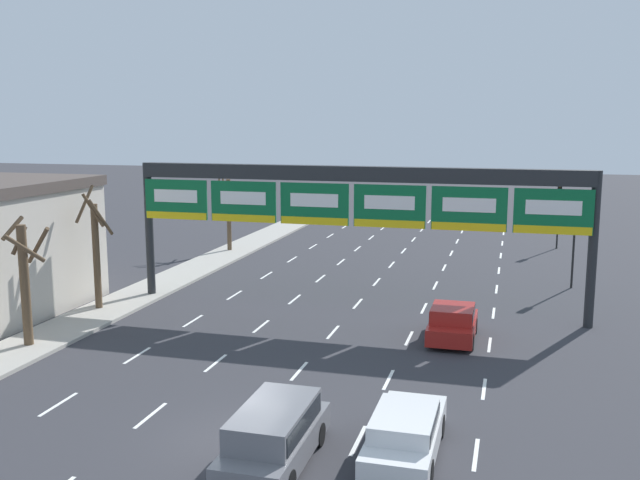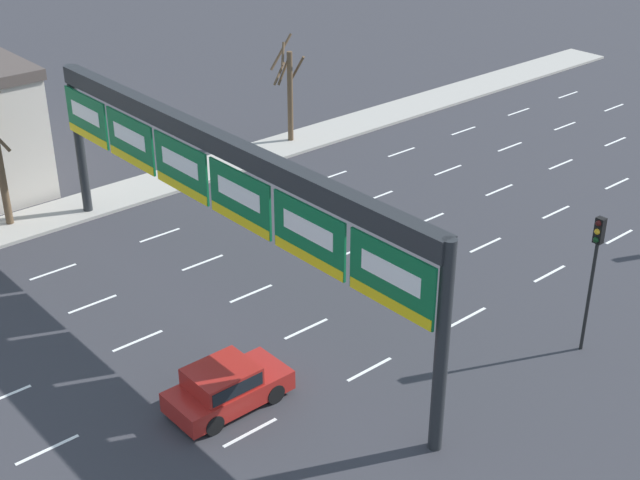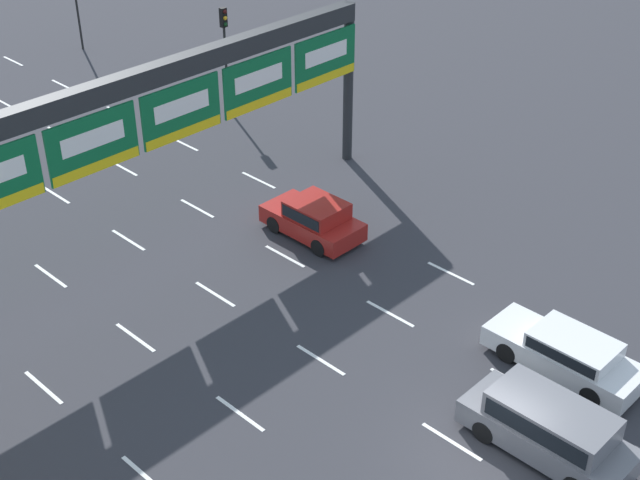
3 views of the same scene
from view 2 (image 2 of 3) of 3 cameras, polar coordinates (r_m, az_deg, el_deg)
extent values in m
cube|color=white|center=(37.45, -16.71, -1.97)|extent=(0.12, 2.00, 0.01)
cube|color=white|center=(39.38, -10.21, 0.31)|extent=(0.12, 2.00, 0.01)
cube|color=white|center=(41.83, -4.39, 2.34)|extent=(0.12, 2.00, 0.01)
cube|color=white|center=(44.70, 0.74, 4.11)|extent=(0.12, 2.00, 0.01)
cube|color=white|center=(47.93, 5.24, 5.62)|extent=(0.12, 2.00, 0.01)
cube|color=white|center=(51.43, 9.17, 6.91)|extent=(0.12, 2.00, 0.01)
cube|color=white|center=(55.17, 12.59, 8.01)|extent=(0.12, 2.00, 0.01)
cube|color=white|center=(59.10, 15.59, 8.94)|extent=(0.12, 2.00, 0.01)
cube|color=white|center=(34.79, -14.35, -4.00)|extent=(0.12, 2.00, 0.01)
cube|color=white|center=(36.87, -7.52, -1.44)|extent=(0.12, 2.00, 0.01)
cube|color=white|center=(39.47, -1.51, 0.82)|extent=(0.12, 2.00, 0.01)
cube|color=white|center=(42.50, 3.70, 2.78)|extent=(0.12, 2.00, 0.01)
cube|color=white|center=(45.88, 8.19, 4.45)|extent=(0.12, 2.00, 0.01)
cube|color=white|center=(49.54, 12.06, 5.85)|extent=(0.12, 2.00, 0.01)
cube|color=white|center=(53.41, 15.40, 7.04)|extent=(0.12, 2.00, 0.01)
cube|color=white|center=(57.45, 18.29, 8.05)|extent=(0.12, 2.00, 0.01)
cube|color=white|center=(30.69, -19.73, -9.49)|extent=(0.12, 2.00, 0.01)
cube|color=white|center=(32.26, -11.59, -6.34)|extent=(0.12, 2.00, 0.01)
cube|color=white|center=(34.49, -4.43, -3.44)|extent=(0.12, 2.00, 0.01)
cube|color=white|center=(37.25, 1.72, -0.88)|extent=(0.12, 2.00, 0.01)
cube|color=white|center=(40.45, 6.96, 1.31)|extent=(0.12, 2.00, 0.01)
cube|color=white|center=(43.99, 11.39, 3.15)|extent=(0.12, 2.00, 0.01)
cube|color=white|center=(47.79, 15.16, 4.70)|extent=(0.12, 2.00, 0.01)
cube|color=white|center=(51.79, 18.37, 5.99)|extent=(0.12, 2.00, 0.01)
cube|color=white|center=(28.18, -17.05, -12.71)|extent=(0.12, 2.00, 0.01)
cube|color=white|center=(29.87, -8.34, -9.06)|extent=(0.12, 2.00, 0.01)
cube|color=white|center=(32.27, -0.89, -5.71)|extent=(0.12, 2.00, 0.01)
cube|color=white|center=(35.21, 5.35, -2.79)|extent=(0.12, 2.00, 0.01)
cube|color=white|center=(38.58, 10.54, -0.32)|extent=(0.12, 2.00, 0.01)
cube|color=white|center=(42.27, 14.86, 1.73)|extent=(0.12, 2.00, 0.01)
cube|color=white|center=(46.21, 18.47, 3.44)|extent=(0.12, 2.00, 0.01)
cube|color=white|center=(27.68, -4.49, -12.19)|extent=(0.12, 2.00, 0.01)
cube|color=white|center=(30.24, 3.18, -8.27)|extent=(0.12, 2.00, 0.01)
cube|color=white|center=(33.37, 9.42, -4.90)|extent=(0.12, 2.00, 0.01)
cube|color=white|center=(36.90, 14.48, -2.11)|extent=(0.12, 2.00, 0.01)
cube|color=white|center=(40.75, 18.60, 0.20)|extent=(0.12, 2.00, 0.01)
cylinder|color=#232628|center=(40.85, -15.15, 6.08)|extent=(0.42, 0.42, 6.93)
cylinder|color=#232628|center=(25.23, 7.80, -6.97)|extent=(0.42, 0.42, 6.93)
cube|color=#232628|center=(30.99, -6.73, 6.31)|extent=(21.40, 0.60, 0.70)
cube|color=#0C6033|center=(38.67, -14.71, 7.61)|extent=(3.33, 0.08, 1.97)
cube|color=white|center=(38.59, -14.80, 7.84)|extent=(2.33, 0.02, 0.63)
cube|color=yellow|center=(38.91, -14.63, 6.47)|extent=(3.27, 0.02, 0.35)
cube|color=#0C6033|center=(35.65, -12.03, 6.25)|extent=(3.33, 0.08, 1.97)
cube|color=white|center=(35.57, -12.12, 6.50)|extent=(2.33, 0.02, 0.63)
cube|color=yellow|center=(35.92, -11.97, 5.03)|extent=(3.27, 0.02, 0.35)
cube|color=#0C6033|center=(32.75, -8.88, 4.63)|extent=(3.33, 0.08, 1.97)
cube|color=white|center=(32.66, -8.97, 4.90)|extent=(2.33, 0.02, 0.63)
cube|color=yellow|center=(33.04, -8.85, 3.32)|extent=(3.27, 0.02, 0.35)
cube|color=#0C6033|center=(29.99, -5.15, 2.69)|extent=(3.33, 0.08, 1.97)
cube|color=white|center=(29.90, -5.24, 2.97)|extent=(2.33, 0.02, 0.63)
cube|color=yellow|center=(30.31, -5.16, 1.27)|extent=(3.27, 0.02, 0.35)
cube|color=#0C6033|center=(27.43, -0.72, 0.35)|extent=(3.33, 0.08, 1.97)
cube|color=white|center=(27.33, -0.79, 0.66)|extent=(2.33, 0.02, 0.63)
cube|color=yellow|center=(27.78, -0.78, -1.16)|extent=(3.27, 0.02, 0.35)
cube|color=#0C6033|center=(25.12, 4.58, -2.44)|extent=(3.33, 0.08, 1.97)
cube|color=white|center=(25.01, 4.52, -2.12)|extent=(2.33, 0.02, 0.63)
cube|color=yellow|center=(25.50, 4.44, -4.05)|extent=(3.27, 0.02, 0.35)
cube|color=maroon|center=(28.50, -5.86, -9.58)|extent=(1.84, 3.91, 0.67)
cube|color=maroon|center=(28.01, -6.31, -8.70)|extent=(1.70, 2.03, 0.61)
cube|color=black|center=(28.01, -6.31, -8.70)|extent=(1.73, 1.87, 0.44)
cylinder|color=black|center=(29.71, -4.93, -8.29)|extent=(0.22, 0.66, 0.66)
cylinder|color=black|center=(28.62, -2.92, -9.78)|extent=(0.22, 0.66, 0.66)
cylinder|color=black|center=(28.69, -8.76, -10.01)|extent=(0.22, 0.66, 0.66)
cylinder|color=black|center=(27.56, -6.83, -11.64)|extent=(0.22, 0.66, 0.66)
cylinder|color=black|center=(31.45, 16.83, -3.53)|extent=(0.12, 0.12, 4.15)
cube|color=black|center=(30.29, 17.46, 0.59)|extent=(0.30, 0.24, 0.90)
sphere|color=#3D0E0C|center=(30.06, 17.40, 1.03)|extent=(0.20, 0.20, 0.20)
sphere|color=gold|center=(30.18, 17.32, 0.52)|extent=(0.20, 0.20, 0.20)
sphere|color=#0E3515|center=(30.31, 17.25, 0.01)|extent=(0.20, 0.20, 0.20)
cylinder|color=brown|center=(48.25, -1.92, 9.15)|extent=(0.30, 0.30, 4.90)
cylinder|color=brown|center=(48.11, -2.51, 11.94)|extent=(0.15, 1.50, 1.77)
cylinder|color=brown|center=(48.15, -2.62, 10.60)|extent=(0.69, 1.23, 0.98)
cylinder|color=brown|center=(48.15, -2.32, 10.79)|extent=(0.24, 0.99, 1.47)
cylinder|color=brown|center=(48.12, -1.44, 10.96)|extent=(1.17, 0.18, 1.50)
cylinder|color=brown|center=(47.63, -2.39, 11.81)|extent=(0.65, 0.67, 1.12)
cylinder|color=brown|center=(40.87, -19.74, 4.19)|extent=(0.33, 0.33, 5.01)
camera|label=1|loc=(24.94, -76.53, -15.38)|focal=40.00mm
camera|label=3|loc=(40.05, -54.81, 16.60)|focal=50.00mm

